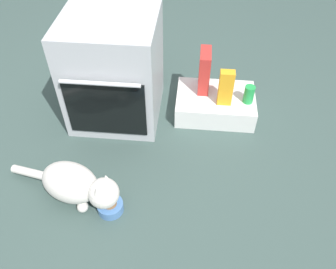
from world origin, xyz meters
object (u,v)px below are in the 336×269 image
(soda_can, at_px, (249,94))
(pantry_cabinet, at_px, (215,104))
(food_bowl, at_px, (110,206))
(oven, at_px, (114,69))
(cereal_box, at_px, (204,71))
(cat, at_px, (77,185))
(juice_carton, at_px, (226,88))

(soda_can, bearing_deg, pantry_cabinet, 168.03)
(food_bowl, bearing_deg, oven, 97.79)
(oven, bearing_deg, food_bowl, -82.21)
(soda_can, bearing_deg, oven, -179.70)
(food_bowl, relative_size, cereal_box, 0.50)
(soda_can, height_order, cereal_box, cereal_box)
(pantry_cabinet, xyz_separation_m, cereal_box, (-0.09, 0.08, 0.21))
(cat, relative_size, cereal_box, 2.41)
(oven, relative_size, food_bowl, 4.99)
(oven, distance_m, cereal_box, 0.58)
(pantry_cabinet, relative_size, soda_can, 4.35)
(cat, relative_size, juice_carton, 2.81)
(food_bowl, height_order, soda_can, soda_can)
(pantry_cabinet, xyz_separation_m, cat, (-0.73, -0.78, 0.05))
(food_bowl, xyz_separation_m, cat, (-0.18, 0.06, 0.09))
(food_bowl, height_order, cereal_box, cereal_box)
(oven, xyz_separation_m, pantry_cabinet, (0.66, 0.05, -0.27))
(cat, xyz_separation_m, cereal_box, (0.64, 0.86, 0.16))
(pantry_cabinet, xyz_separation_m, food_bowl, (-0.55, -0.84, -0.04))
(oven, bearing_deg, cereal_box, 12.20)
(juice_carton, bearing_deg, pantry_cabinet, 126.23)
(cat, distance_m, cereal_box, 1.08)
(pantry_cabinet, xyz_separation_m, juice_carton, (0.05, -0.07, 0.19))
(pantry_cabinet, bearing_deg, oven, -175.85)
(pantry_cabinet, height_order, juice_carton, juice_carton)
(juice_carton, bearing_deg, soda_can, 8.60)
(oven, xyz_separation_m, soda_can, (0.86, 0.00, -0.14))
(food_bowl, bearing_deg, cereal_box, 63.36)
(cat, relative_size, soda_can, 5.62)
(food_bowl, distance_m, juice_carton, 1.01)
(food_bowl, bearing_deg, soda_can, 46.66)
(pantry_cabinet, height_order, food_bowl, pantry_cabinet)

